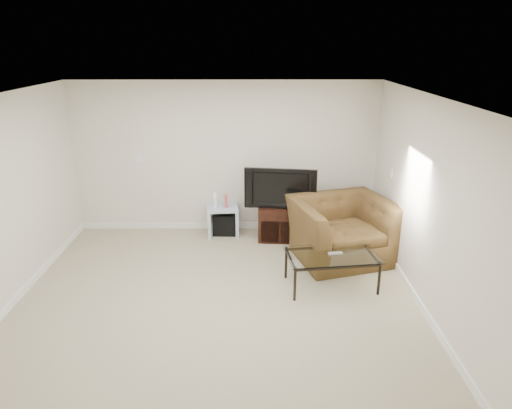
{
  "coord_description": "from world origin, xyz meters",
  "views": [
    {
      "loc": [
        0.46,
        -4.83,
        3.07
      ],
      "look_at": [
        0.5,
        1.2,
        0.9
      ],
      "focal_mm": 32.0,
      "sensor_mm": 36.0,
      "label": 1
    }
  ],
  "objects_px": {
    "side_table": "(223,220)",
    "subwoofer": "(225,223)",
    "television": "(281,187)",
    "recliner": "(342,220)",
    "tv_stand": "(280,222)",
    "coffee_table": "(331,270)"
  },
  "relations": [
    {
      "from": "side_table",
      "to": "subwoofer",
      "type": "bearing_deg",
      "value": 38.89
    },
    {
      "from": "television",
      "to": "subwoofer",
      "type": "height_order",
      "value": "television"
    },
    {
      "from": "subwoofer",
      "to": "coffee_table",
      "type": "xyz_separation_m",
      "value": [
        1.5,
        -1.8,
        0.06
      ]
    },
    {
      "from": "television",
      "to": "recliner",
      "type": "height_order",
      "value": "television"
    },
    {
      "from": "tv_stand",
      "to": "side_table",
      "type": "bearing_deg",
      "value": 170.67
    },
    {
      "from": "tv_stand",
      "to": "coffee_table",
      "type": "xyz_separation_m",
      "value": [
        0.58,
        -1.55,
        -0.06
      ]
    },
    {
      "from": "side_table",
      "to": "subwoofer",
      "type": "distance_m",
      "value": 0.08
    },
    {
      "from": "television",
      "to": "recliner",
      "type": "distance_m",
      "value": 1.13
    },
    {
      "from": "television",
      "to": "recliner",
      "type": "bearing_deg",
      "value": -29.5
    },
    {
      "from": "television",
      "to": "side_table",
      "type": "distance_m",
      "value": 1.18
    },
    {
      "from": "television",
      "to": "tv_stand",
      "type": "bearing_deg",
      "value": 93.65
    },
    {
      "from": "television",
      "to": "side_table",
      "type": "xyz_separation_m",
      "value": [
        -0.95,
        0.26,
        -0.66
      ]
    },
    {
      "from": "recliner",
      "to": "coffee_table",
      "type": "height_order",
      "value": "recliner"
    },
    {
      "from": "tv_stand",
      "to": "side_table",
      "type": "height_order",
      "value": "tv_stand"
    },
    {
      "from": "side_table",
      "to": "recliner",
      "type": "height_order",
      "value": "recliner"
    },
    {
      "from": "television",
      "to": "coffee_table",
      "type": "relative_size",
      "value": 0.89
    },
    {
      "from": "television",
      "to": "coffee_table",
      "type": "xyz_separation_m",
      "value": [
        0.58,
        -1.52,
        -0.67
      ]
    },
    {
      "from": "side_table",
      "to": "recliner",
      "type": "xyz_separation_m",
      "value": [
        1.81,
        -0.92,
        0.36
      ]
    },
    {
      "from": "tv_stand",
      "to": "recliner",
      "type": "relative_size",
      "value": 0.5
    },
    {
      "from": "subwoofer",
      "to": "television",
      "type": "bearing_deg",
      "value": -17.03
    },
    {
      "from": "subwoofer",
      "to": "tv_stand",
      "type": "bearing_deg",
      "value": -15.34
    },
    {
      "from": "tv_stand",
      "to": "recliner",
      "type": "distance_m",
      "value": 1.15
    }
  ]
}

